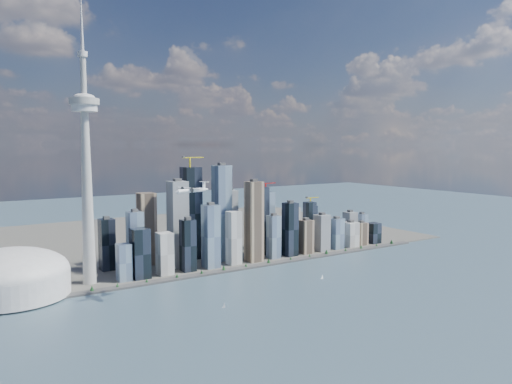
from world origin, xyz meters
TOP-DOWN VIEW (x-y plane):
  - ground at (0.00, 0.00)m, footprint 4000.00×4000.00m
  - seawall at (0.00, 250.00)m, footprint 1100.00×22.00m
  - land at (0.00, 700.00)m, footprint 1400.00×900.00m
  - shoreline_trees at (0.00, 250.00)m, footprint 960.53×7.20m
  - skyscraper_cluster at (59.62, 336.82)m, footprint 736.00×142.00m
  - needle_tower at (-300.00, 310.00)m, footprint 56.00×56.00m
  - dome_stadium at (-440.00, 300.00)m, footprint 200.00×200.00m
  - airplane at (-167.66, 122.03)m, footprint 73.66×65.61m
  - sailboat_west at (-148.35, 44.21)m, footprint 6.35×3.83m
  - sailboat_east at (110.00, 93.48)m, footprint 6.99×3.63m

SIDE VIEW (x-z plane):
  - ground at x=0.00m, z-range 0.00..0.00m
  - land at x=0.00m, z-range 0.00..3.00m
  - seawall at x=0.00m, z-range 0.00..4.00m
  - sailboat_west at x=-148.35m, z-range -1.62..7.43m
  - sailboat_east at x=110.00m, z-range -1.75..8.02m
  - shoreline_trees at x=0.00m, z-range 4.38..13.18m
  - dome_stadium at x=-440.00m, z-range -3.56..82.44m
  - skyscraper_cluster at x=59.62m, z-range -46.63..197.62m
  - airplane at x=-167.66m, z-range 185.17..203.28m
  - needle_tower at x=-300.00m, z-range -39.41..511.09m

